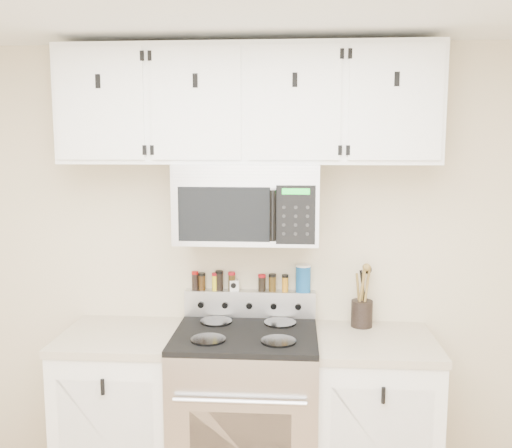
# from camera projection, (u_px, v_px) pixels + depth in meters

# --- Properties ---
(back_wall) EXTENTS (3.50, 0.01, 2.50)m
(back_wall) POSITION_uv_depth(u_px,v_px,m) (250.00, 264.00, 3.32)
(back_wall) COLOR beige
(back_wall) RESTS_ON floor
(range) EXTENTS (0.76, 0.65, 1.10)m
(range) POSITION_uv_depth(u_px,v_px,m) (246.00, 413.00, 3.12)
(range) COLOR #B7B7BA
(range) RESTS_ON floor
(base_cabinet_left) EXTENTS (0.64, 0.62, 0.92)m
(base_cabinet_left) POSITION_uv_depth(u_px,v_px,m) (124.00, 411.00, 3.19)
(base_cabinet_left) COLOR white
(base_cabinet_left) RESTS_ON floor
(base_cabinet_right) EXTENTS (0.64, 0.62, 0.92)m
(base_cabinet_right) POSITION_uv_depth(u_px,v_px,m) (373.00, 420.00, 3.09)
(base_cabinet_right) COLOR white
(base_cabinet_right) RESTS_ON floor
(microwave) EXTENTS (0.76, 0.44, 0.42)m
(microwave) POSITION_uv_depth(u_px,v_px,m) (248.00, 203.00, 3.08)
(microwave) COLOR #9E9EA3
(microwave) RESTS_ON back_wall
(upper_cabinets) EXTENTS (2.00, 0.35, 0.62)m
(upper_cabinets) POSITION_uv_depth(u_px,v_px,m) (248.00, 105.00, 3.03)
(upper_cabinets) COLOR white
(upper_cabinets) RESTS_ON back_wall
(utensil_crock) EXTENTS (0.12, 0.12, 0.35)m
(utensil_crock) POSITION_uv_depth(u_px,v_px,m) (362.00, 311.00, 3.22)
(utensil_crock) COLOR black
(utensil_crock) RESTS_ON base_cabinet_right
(kitchen_timer) EXTENTS (0.06, 0.06, 0.06)m
(kitchen_timer) POSITION_uv_depth(u_px,v_px,m) (234.00, 285.00, 3.31)
(kitchen_timer) COLOR white
(kitchen_timer) RESTS_ON range
(salt_canister) EXTENTS (0.09, 0.09, 0.16)m
(salt_canister) POSITION_uv_depth(u_px,v_px,m) (303.00, 278.00, 3.28)
(salt_canister) COLOR #16559B
(salt_canister) RESTS_ON range
(spice_jar_0) EXTENTS (0.04, 0.04, 0.11)m
(spice_jar_0) POSITION_uv_depth(u_px,v_px,m) (195.00, 280.00, 3.32)
(spice_jar_0) COLOR black
(spice_jar_0) RESTS_ON range
(spice_jar_1) EXTENTS (0.04, 0.04, 0.10)m
(spice_jar_1) POSITION_uv_depth(u_px,v_px,m) (202.00, 281.00, 3.32)
(spice_jar_1) COLOR #38220D
(spice_jar_1) RESTS_ON range
(spice_jar_2) EXTENTS (0.04, 0.04, 0.10)m
(spice_jar_2) POSITION_uv_depth(u_px,v_px,m) (215.00, 281.00, 3.31)
(spice_jar_2) COLOR yellow
(spice_jar_2) RESTS_ON range
(spice_jar_3) EXTENTS (0.05, 0.05, 0.12)m
(spice_jar_3) POSITION_uv_depth(u_px,v_px,m) (219.00, 280.00, 3.31)
(spice_jar_3) COLOR black
(spice_jar_3) RESTS_ON range
(spice_jar_4) EXTENTS (0.04, 0.04, 0.11)m
(spice_jar_4) POSITION_uv_depth(u_px,v_px,m) (232.00, 281.00, 3.31)
(spice_jar_4) COLOR #3B2B0E
(spice_jar_4) RESTS_ON range
(spice_jar_5) EXTENTS (0.05, 0.05, 0.10)m
(spice_jar_5) POSITION_uv_depth(u_px,v_px,m) (262.00, 283.00, 3.30)
(spice_jar_5) COLOR black
(spice_jar_5) RESTS_ON range
(spice_jar_6) EXTENTS (0.04, 0.04, 0.10)m
(spice_jar_6) POSITION_uv_depth(u_px,v_px,m) (272.00, 282.00, 3.29)
(spice_jar_6) COLOR #463310
(spice_jar_6) RESTS_ON range
(spice_jar_7) EXTENTS (0.04, 0.04, 0.10)m
(spice_jar_7) POSITION_uv_depth(u_px,v_px,m) (285.00, 283.00, 3.29)
(spice_jar_7) COLOR orange
(spice_jar_7) RESTS_ON range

